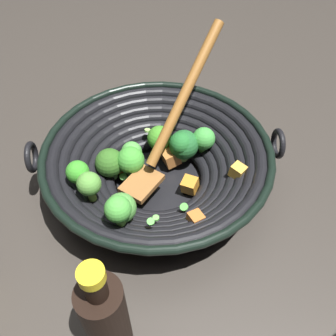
# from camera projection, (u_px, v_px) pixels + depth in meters

# --- Properties ---
(ground_plane) EXTENTS (4.00, 4.00, 0.00)m
(ground_plane) POSITION_uv_depth(u_px,v_px,m) (158.00, 184.00, 0.68)
(ground_plane) COLOR #332D28
(wok) EXTENTS (0.44, 0.40, 0.25)m
(wok) POSITION_uv_depth(u_px,v_px,m) (157.00, 161.00, 0.64)
(wok) COLOR black
(wok) RESTS_ON ground
(soy_sauce_bottle) EXTENTS (0.06, 0.06, 0.20)m
(soy_sauce_bottle) POSITION_uv_depth(u_px,v_px,m) (106.00, 317.00, 0.43)
(soy_sauce_bottle) COLOR black
(soy_sauce_bottle) RESTS_ON ground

